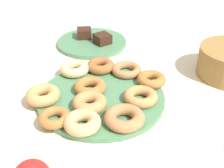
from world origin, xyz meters
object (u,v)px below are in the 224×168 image
at_px(donut_6, 151,79).
at_px(donut_7, 90,87).
at_px(donut_2, 43,95).
at_px(donut_5, 90,103).
at_px(donut_8, 124,118).
at_px(cake_plate, 92,43).
at_px(donut_0, 101,66).
at_px(donut_10, 82,122).
at_px(donut_9, 127,70).
at_px(donut_1, 74,69).
at_px(brownie_far, 102,39).
at_px(donut_3, 54,118).
at_px(brownie_near, 84,33).
at_px(donut_4, 141,97).
at_px(donut_plate, 101,98).

xyz_separation_m(donut_6, donut_7, (-0.01, -0.17, 0.00)).
relative_size(donut_2, donut_5, 1.03).
distance_m(donut_8, cake_plate, 0.47).
distance_m(donut_0, donut_10, 0.27).
bearing_deg(donut_6, donut_9, -148.16).
bearing_deg(donut_1, donut_6, 57.51).
bearing_deg(brownie_far, donut_2, -39.67).
height_order(donut_3, donut_5, donut_5).
relative_size(donut_0, donut_8, 0.88).
xyz_separation_m(donut_3, donut_6, (-0.09, 0.28, 0.00)).
distance_m(donut_8, brownie_near, 0.51).
height_order(donut_3, donut_7, donut_7).
bearing_deg(brownie_far, donut_0, -17.51).
bearing_deg(brownie_far, donut_4, -0.69).
bearing_deg(donut_10, brownie_near, 166.41).
bearing_deg(donut_0, donut_5, -23.84).
bearing_deg(donut_10, donut_8, 82.71).
relative_size(donut_9, brownie_near, 1.68).
bearing_deg(donut_1, donut_0, 85.60).
xyz_separation_m(donut_plate, donut_0, (-0.13, 0.04, 0.02)).
xyz_separation_m(donut_10, cake_plate, (-0.46, 0.14, -0.02)).
relative_size(donut_4, donut_6, 1.09).
relative_size(cake_plate, brownie_far, 4.78).
xyz_separation_m(donut_3, donut_9, (-0.16, 0.23, 0.00)).
xyz_separation_m(donut_5, donut_7, (-0.07, 0.02, -0.00)).
distance_m(donut_5, brownie_near, 0.43).
relative_size(donut_3, cake_plate, 0.30).
relative_size(donut_4, donut_7, 1.02).
bearing_deg(donut_plate, donut_6, 96.23).
bearing_deg(donut_3, donut_0, 140.41).
bearing_deg(donut_5, donut_8, 37.95).
xyz_separation_m(donut_1, donut_3, (0.21, -0.09, -0.00)).
bearing_deg(donut_2, donut_plate, 80.14).
relative_size(donut_4, donut_5, 1.02).
relative_size(donut_8, donut_9, 1.08).
distance_m(donut_2, brownie_far, 0.37).
relative_size(donut_1, donut_4, 0.98).
xyz_separation_m(donut_7, brownie_far, (-0.28, 0.12, 0.00)).
bearing_deg(donut_4, donut_5, -94.16).
bearing_deg(donut_8, donut_7, -164.27).
distance_m(donut_4, brownie_far, 0.37).
bearing_deg(donut_0, donut_6, 44.37).
distance_m(donut_plate, donut_6, 0.15).
bearing_deg(donut_5, cake_plate, 164.99).
distance_m(donut_3, donut_9, 0.28).
relative_size(donut_1, donut_8, 0.91).
distance_m(donut_4, donut_9, 0.14).
bearing_deg(donut_7, brownie_near, 169.36).
xyz_separation_m(donut_plate, donut_6, (-0.02, 0.15, 0.02)).
xyz_separation_m(donut_plate, donut_9, (-0.09, 0.10, 0.02)).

